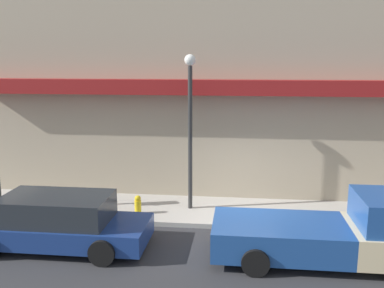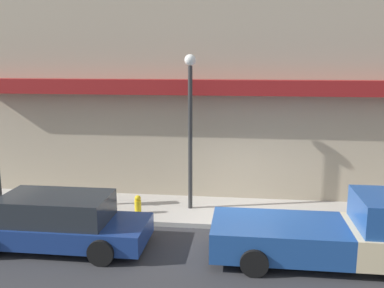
# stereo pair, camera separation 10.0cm
# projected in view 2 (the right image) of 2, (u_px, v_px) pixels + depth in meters

# --- Properties ---
(ground_plane) EXTENTS (80.00, 80.00, 0.00)m
(ground_plane) POSITION_uv_depth(u_px,v_px,m) (237.00, 230.00, 12.53)
(ground_plane) COLOR #2D2D30
(sidewalk) EXTENTS (36.00, 2.61, 0.14)m
(sidewalk) POSITION_uv_depth(u_px,v_px,m) (238.00, 213.00, 13.79)
(sidewalk) COLOR #ADA89E
(sidewalk) RESTS_ON ground
(building) EXTENTS (19.80, 3.80, 10.43)m
(building) POSITION_uv_depth(u_px,v_px,m) (243.00, 52.00, 15.51)
(building) COLOR tan
(building) RESTS_ON ground
(pickup_truck) EXTENTS (5.51, 2.18, 1.73)m
(pickup_truck) POSITION_uv_depth(u_px,v_px,m) (341.00, 233.00, 10.44)
(pickup_truck) COLOR beige
(pickup_truck) RESTS_ON ground
(parked_car) EXTENTS (4.84, 2.01, 1.42)m
(parked_car) POSITION_uv_depth(u_px,v_px,m) (57.00, 222.00, 11.33)
(parked_car) COLOR navy
(parked_car) RESTS_ON ground
(fire_hydrant) EXTENTS (0.21, 0.21, 0.59)m
(fire_hydrant) POSITION_uv_depth(u_px,v_px,m) (138.00, 204.00, 13.46)
(fire_hydrant) COLOR yellow
(fire_hydrant) RESTS_ON sidewalk
(street_lamp) EXTENTS (0.36, 0.36, 4.94)m
(street_lamp) POSITION_uv_depth(u_px,v_px,m) (190.00, 113.00, 13.41)
(street_lamp) COLOR #2D2D2D
(street_lamp) RESTS_ON sidewalk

